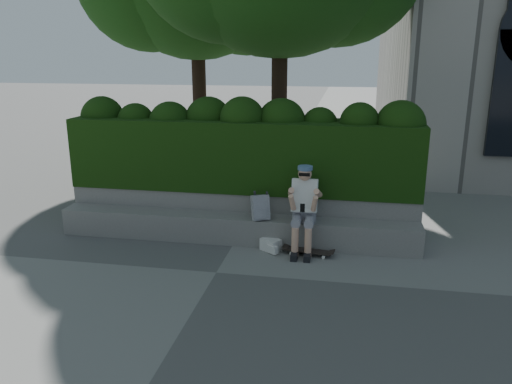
% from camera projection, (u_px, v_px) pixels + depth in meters
% --- Properties ---
extents(ground, '(80.00, 80.00, 0.00)m').
position_uv_depth(ground, '(216.00, 273.00, 7.18)').
color(ground, slate).
rests_on(ground, ground).
extents(bench_ledge, '(6.00, 0.45, 0.45)m').
position_uv_depth(bench_ledge, '(235.00, 229.00, 8.30)').
color(bench_ledge, gray).
rests_on(bench_ledge, ground).
extents(planter_wall, '(6.00, 0.50, 0.75)m').
position_uv_depth(planter_wall, '(241.00, 211.00, 8.71)').
color(planter_wall, gray).
rests_on(planter_wall, ground).
extents(hedge, '(6.00, 1.00, 1.20)m').
position_uv_depth(hedge, '(243.00, 154.00, 8.66)').
color(hedge, black).
rests_on(hedge, planter_wall).
extents(person, '(0.40, 0.76, 1.38)m').
position_uv_depth(person, '(304.00, 205.00, 7.79)').
color(person, gray).
rests_on(person, ground).
extents(skateboard, '(0.75, 0.27, 0.08)m').
position_uv_depth(skateboard, '(308.00, 251.00, 7.79)').
color(skateboard, black).
rests_on(skateboard, ground).
extents(backpack_plaid, '(0.31, 0.25, 0.40)m').
position_uv_depth(backpack_plaid, '(260.00, 207.00, 8.02)').
color(backpack_plaid, '#AAABAF').
rests_on(backpack_plaid, bench_ledge).
extents(backpack_ground, '(0.37, 0.35, 0.19)m').
position_uv_depth(backpack_ground, '(271.00, 245.00, 7.96)').
color(backpack_ground, beige).
rests_on(backpack_ground, ground).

